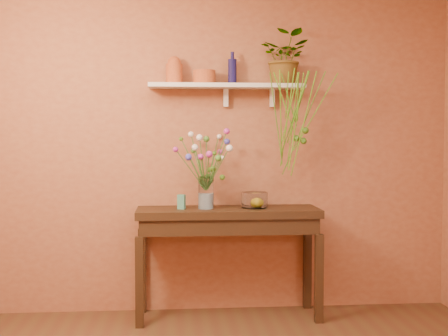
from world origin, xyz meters
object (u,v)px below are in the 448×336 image
(sideboard, at_px, (228,224))
(terracotta_jug, at_px, (174,71))
(blue_bottle, at_px, (232,71))
(glass_bowl, at_px, (254,201))
(spider_plant, at_px, (286,58))
(glass_vase, at_px, (206,195))
(bouquet, at_px, (208,155))

(sideboard, height_order, terracotta_jug, terracotta_jug)
(sideboard, relative_size, blue_bottle, 5.53)
(sideboard, xyz_separation_m, glass_bowl, (0.22, 0.01, 0.19))
(glass_bowl, bearing_deg, spider_plant, 24.06)
(spider_plant, xyz_separation_m, glass_vase, (-0.68, -0.16, -1.14))
(terracotta_jug, xyz_separation_m, bouquet, (0.27, -0.17, -0.70))
(spider_plant, xyz_separation_m, bouquet, (-0.67, -0.15, -0.81))
(sideboard, relative_size, spider_plant, 3.37)
(spider_plant, bearing_deg, glass_vase, -167.14)
(terracotta_jug, relative_size, spider_plant, 0.52)
(bouquet, bearing_deg, glass_vase, -164.65)
(sideboard, bearing_deg, blue_bottle, 72.31)
(bouquet, bearing_deg, sideboard, 4.89)
(blue_bottle, bearing_deg, bouquet, -141.31)
(terracotta_jug, xyz_separation_m, glass_vase, (0.25, -0.18, -1.03))
(bouquet, distance_m, glass_bowl, 0.54)
(sideboard, xyz_separation_m, terracotta_jug, (-0.44, 0.16, 1.27))
(terracotta_jug, relative_size, glass_vase, 0.86)
(sideboard, bearing_deg, glass_vase, -174.11)
(blue_bottle, bearing_deg, sideboard, -107.69)
(terracotta_jug, xyz_separation_m, glass_bowl, (0.66, -0.15, -1.08))
(sideboard, distance_m, glass_vase, 0.31)
(terracotta_jug, relative_size, glass_bowl, 1.06)
(spider_plant, relative_size, glass_bowl, 2.06)
(terracotta_jug, xyz_separation_m, blue_bottle, (0.49, 0.00, 0.00))
(terracotta_jug, height_order, glass_vase, terracotta_jug)
(sideboard, height_order, glass_vase, glass_vase)
(blue_bottle, xyz_separation_m, glass_bowl, (0.17, -0.15, -1.08))
(bouquet, bearing_deg, glass_bowl, 3.88)
(glass_vase, relative_size, bouquet, 0.53)
(terracotta_jug, distance_m, bouquet, 0.77)
(blue_bottle, bearing_deg, glass_bowl, -40.86)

